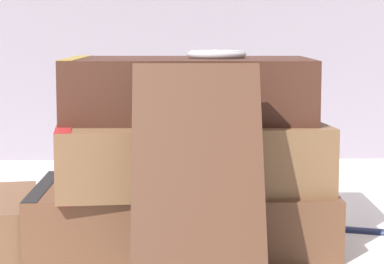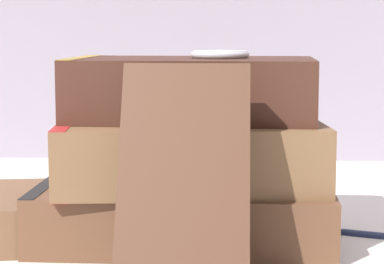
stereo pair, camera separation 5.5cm
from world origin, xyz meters
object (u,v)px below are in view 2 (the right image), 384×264
at_px(book_flat_top, 186,89).
at_px(pocket_watch, 220,55).
at_px(book_flat_middle, 184,154).
at_px(book_flat_bottom, 178,213).
at_px(book_leaning_front, 185,183).
at_px(reading_glasses, 109,202).

distance_m(book_flat_top, pocket_watch, 0.04).
height_order(book_flat_middle, book_flat_top, book_flat_top).
distance_m(book_flat_bottom, pocket_watch, 0.13).
xyz_separation_m(book_leaning_front, reading_glasses, (-0.09, 0.25, -0.07)).
xyz_separation_m(book_leaning_front, pocket_watch, (0.02, 0.12, 0.08)).
xyz_separation_m(book_flat_top, reading_glasses, (-0.08, 0.12, -0.12)).
distance_m(book_flat_bottom, book_flat_middle, 0.05).
bearing_deg(reading_glasses, pocket_watch, -62.03).
distance_m(book_flat_middle, pocket_watch, 0.08).
bearing_deg(book_flat_bottom, book_flat_middle, -21.69).
distance_m(book_flat_middle, book_leaning_front, 0.11).
relative_size(book_flat_middle, reading_glasses, 1.87).
relative_size(book_flat_bottom, reading_glasses, 2.03).
bearing_deg(book_leaning_front, book_flat_top, 93.35).
bearing_deg(book_flat_bottom, reading_glasses, 120.38).
xyz_separation_m(book_flat_middle, book_leaning_front, (0.01, -0.11, -0.00)).
height_order(pocket_watch, reading_glasses, pocket_watch).
relative_size(book_flat_top, reading_glasses, 1.71).
distance_m(book_leaning_front, reading_glasses, 0.27).
bearing_deg(book_leaning_front, book_flat_middle, 94.28).
bearing_deg(book_flat_middle, book_leaning_front, -91.07).
height_order(book_flat_middle, pocket_watch, pocket_watch).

